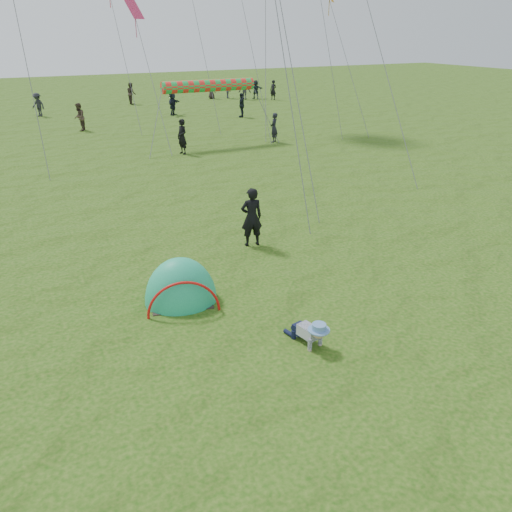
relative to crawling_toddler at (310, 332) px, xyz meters
name	(u,v)px	position (x,y,z in m)	size (l,w,h in m)	color
ground	(316,344)	(0.13, -0.05, -0.31)	(140.00, 140.00, 0.00)	#124108
crawling_toddler	(310,332)	(0.00, 0.00, 0.00)	(0.57, 0.81, 0.62)	black
popup_tent	(181,301)	(-1.79, 2.94, -0.31)	(1.72, 1.42, 2.23)	#1B976D
standing_adult	(252,217)	(1.22, 5.24, 0.58)	(0.65, 0.43, 1.79)	black
crowd_person_0	(274,128)	(8.98, 18.14, 0.51)	(0.60, 0.39, 1.64)	black
crowd_person_1	(131,93)	(5.57, 37.59, 0.58)	(0.87, 0.68, 1.79)	#3A2F28
crowd_person_3	(38,105)	(-2.22, 34.14, 0.52)	(1.08, 0.62, 1.67)	black
crowd_person_5	(256,89)	(16.78, 36.09, 0.51)	(1.53, 0.49, 1.65)	#212C34
crowd_person_6	(273,90)	(17.88, 34.71, 0.55)	(0.63, 0.41, 1.72)	black
crowd_person_9	(245,89)	(15.69, 36.17, 0.57)	(1.14, 0.66, 1.76)	#292A2F
crowd_person_10	(212,90)	(13.11, 37.90, 0.50)	(0.79, 0.51, 1.61)	black
crowd_person_11	(173,103)	(6.88, 30.20, 0.54)	(1.58, 0.50, 1.71)	black
crowd_person_12	(182,137)	(3.32, 17.67, 0.58)	(0.65, 0.43, 1.78)	black
crowd_person_13	(79,117)	(-0.41, 26.74, 0.55)	(0.83, 0.65, 1.72)	#46342D
crowd_person_14	(242,105)	(11.08, 26.99, 0.55)	(1.01, 0.42, 1.72)	black
crowd_person_15	(228,89)	(14.61, 37.47, 0.50)	(1.04, 0.60, 1.61)	#262630
rainbow_tube_kite	(208,86)	(5.56, 19.37, 2.84)	(0.64, 0.64, 5.21)	red
diamond_kite_0	(134,9)	(2.65, 22.43, 6.61)	(1.12, 1.12, 0.00)	#D6295C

